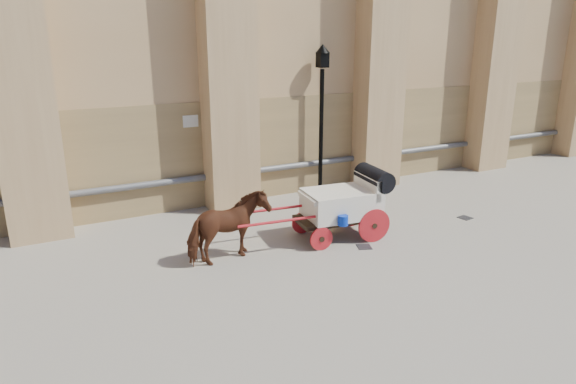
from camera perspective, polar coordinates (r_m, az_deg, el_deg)
ground at (r=12.28m, az=4.40°, el=-5.77°), size 90.00×90.00×0.00m
horse at (r=11.18m, az=-6.65°, el=-4.01°), size 1.94×1.17×1.53m
carriage at (r=12.48m, az=6.50°, el=-1.02°), size 3.92×1.46×1.68m
street_lamp at (r=15.61m, az=3.73°, el=8.41°), size 0.42×0.42×4.49m
drain_grate_near at (r=12.21m, az=8.46°, el=-6.04°), size 0.41×0.41×0.01m
drain_grate_far at (r=14.72m, az=19.08°, el=-2.72°), size 0.36×0.36×0.01m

